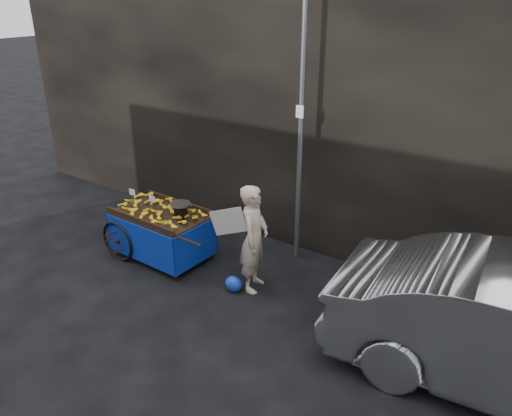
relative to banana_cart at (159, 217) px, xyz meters
The scene contains 6 objects.
ground 1.68m from the banana_cart, ahead, with size 80.00×80.00×0.00m, color black.
building_wall 3.66m from the banana_cart, 52.69° to the left, with size 13.50×2.00×5.00m.
street_pole 2.57m from the banana_cart, 33.83° to the left, with size 0.12×0.10×4.00m.
banana_cart is the anchor object (origin of this frame).
vendor 1.80m from the banana_cart, ahead, with size 0.84×0.67×1.60m.
plastic_bag 1.71m from the banana_cart, ahead, with size 0.26×0.21×0.24m, color #193DC1.
Camera 1 is at (3.84, -4.94, 4.04)m, focal length 35.00 mm.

